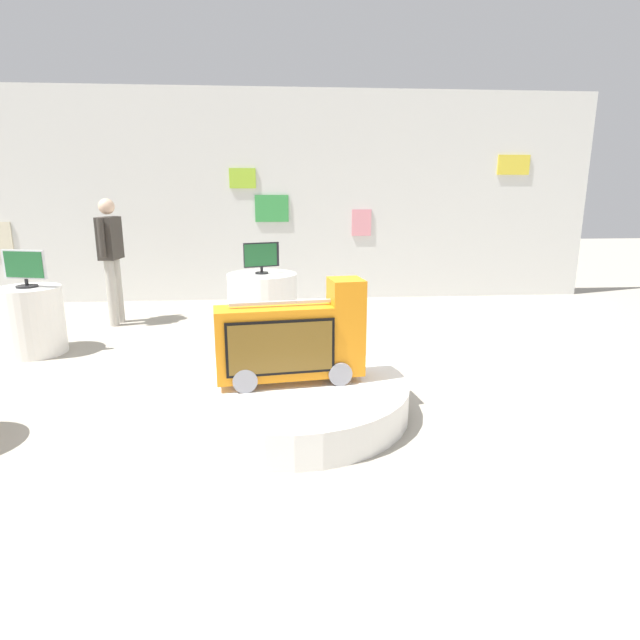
{
  "coord_description": "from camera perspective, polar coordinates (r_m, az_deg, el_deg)",
  "views": [
    {
      "loc": [
        0.0,
        -3.72,
        1.72
      ],
      "look_at": [
        0.35,
        0.63,
        0.63
      ],
      "focal_mm": 28.93,
      "sensor_mm": 36.0,
      "label": 1
    }
  ],
  "objects": [
    {
      "name": "main_display_pedestal",
      "position": [
        4.15,
        -3.25,
        -8.51
      ],
      "size": [
        1.86,
        1.86,
        0.26
      ],
      "primitive_type": "cylinder",
      "color": "white",
      "rests_on": "ground"
    },
    {
      "name": "novelty_firetruck_tv",
      "position": [
        4.0,
        -3.0,
        -2.37
      ],
      "size": [
        1.17,
        0.46,
        0.81
      ],
      "color": "gray",
      "rests_on": "main_display_pedestal"
    },
    {
      "name": "tv_on_left_rear",
      "position": [
        6.41,
        -6.52,
        7.0
      ],
      "size": [
        0.43,
        0.18,
        0.38
      ],
      "color": "black",
      "rests_on": "display_pedestal_left_rear"
    },
    {
      "name": "display_pedestal_left_rear",
      "position": [
        6.51,
        -6.36,
        1.93
      ],
      "size": [
        0.86,
        0.86,
        0.73
      ],
      "primitive_type": "cylinder",
      "color": "white",
      "rests_on": "ground"
    },
    {
      "name": "shopper_browsing_near_truck",
      "position": [
        7.25,
        -22.13,
        6.98
      ],
      "size": [
        0.24,
        0.56,
        1.64
      ],
      "color": "#B2ADA3",
      "rests_on": "ground"
    },
    {
      "name": "ground_plane",
      "position": [
        4.1,
        -4.19,
        -10.81
      ],
      "size": [
        30.0,
        30.0,
        0.0
      ],
      "primitive_type": "plane",
      "color": "#A8A091"
    },
    {
      "name": "back_wall_display",
      "position": [
        8.4,
        -4.66,
        13.32
      ],
      "size": [
        10.12,
        0.13,
        3.25
      ],
      "color": "silver",
      "rests_on": "ground"
    },
    {
      "name": "display_pedestal_center_rear",
      "position": [
        6.37,
        -29.25,
        -0.06
      ],
      "size": [
        0.65,
        0.65,
        0.73
      ],
      "primitive_type": "cylinder",
      "color": "white",
      "rests_on": "ground"
    },
    {
      "name": "tv_on_center_rear",
      "position": [
        6.27,
        -29.89,
        5.08
      ],
      "size": [
        0.48,
        0.22,
        0.4
      ],
      "color": "black",
      "rests_on": "display_pedestal_center_rear"
    }
  ]
}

